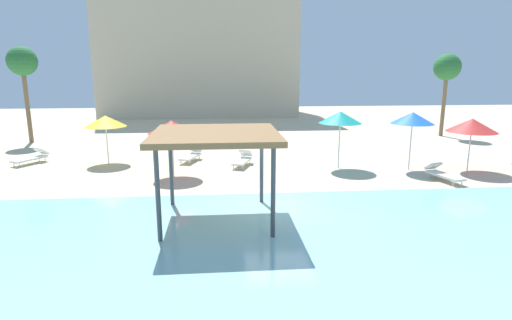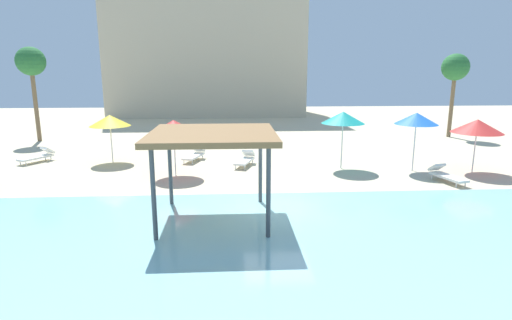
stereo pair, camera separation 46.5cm
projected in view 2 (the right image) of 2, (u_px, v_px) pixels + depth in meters
name	position (u px, v px, depth m)	size (l,w,h in m)	color
ground_plane	(278.00, 206.00, 15.00)	(80.00, 80.00, 0.00)	beige
lagoon_water	(302.00, 277.00, 9.88)	(44.00, 13.50, 0.04)	#8CC6CC
shade_pavilion	(213.00, 138.00, 13.11)	(3.99, 3.99, 2.95)	#42474C
beach_umbrella_teal_1	(343.00, 118.00, 20.18)	(2.12, 2.12, 2.86)	silver
beach_umbrella_red_3	(174.00, 127.00, 18.86)	(2.18, 2.18, 2.62)	silver
beach_umbrella_red_4	(477.00, 126.00, 19.45)	(2.34, 2.34, 2.58)	silver
beach_umbrella_blue_5	(416.00, 119.00, 19.72)	(2.05, 2.05, 2.86)	silver
beach_umbrella_yellow_6	(110.00, 121.00, 21.64)	(2.13, 2.13, 2.54)	silver
lounge_chair_0	(195.00, 155.00, 22.43)	(1.17, 1.99, 0.74)	white
lounge_chair_1	(446.00, 175.00, 18.17)	(1.07, 1.99, 0.74)	white
lounge_chair_2	(245.00, 159.00, 21.27)	(1.18, 1.99, 0.74)	white
lounge_chair_3	(38.00, 156.00, 22.08)	(1.49, 1.93, 0.74)	white
palm_tree_0	(455.00, 69.00, 29.28)	(1.90, 1.90, 5.97)	brown
palm_tree_1	(31.00, 64.00, 27.38)	(1.90, 1.90, 6.35)	brown
hotel_block_0	(208.00, 43.00, 44.93)	(20.26, 10.42, 15.41)	beige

